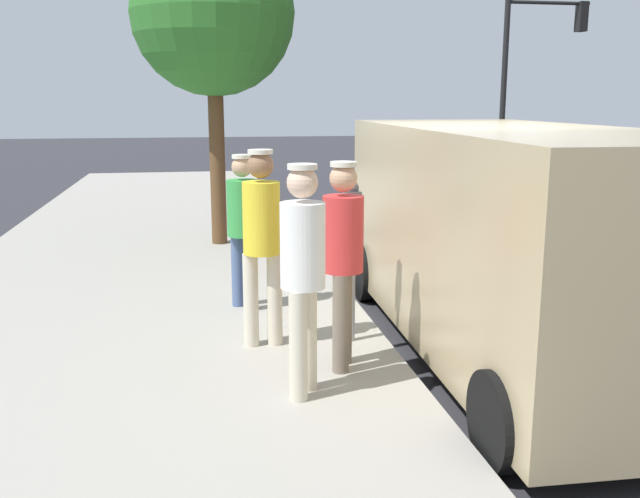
# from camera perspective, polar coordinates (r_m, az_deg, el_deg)

# --- Properties ---
(ground_plane) EXTENTS (80.00, 80.00, 0.00)m
(ground_plane) POSITION_cam_1_polar(r_m,az_deg,el_deg) (7.76, 11.42, -6.31)
(ground_plane) COLOR #2D2D33
(sidewalk_slab) EXTENTS (5.00, 32.00, 0.15)m
(sidewalk_slab) POSITION_cam_1_polar(r_m,az_deg,el_deg) (7.27, -15.44, -7.15)
(sidewalk_slab) COLOR #9E998E
(sidewalk_slab) RESTS_ON ground
(parking_meter_near) EXTENTS (0.14, 0.18, 1.52)m
(parking_meter_near) POSITION_cam_1_polar(r_m,az_deg,el_deg) (6.55, 2.59, 1.22)
(parking_meter_near) COLOR gray
(parking_meter_near) RESTS_ON sidewalk_slab
(pedestrian_in_yellow) EXTENTS (0.36, 0.34, 1.81)m
(pedestrian_in_yellow) POSITION_cam_1_polar(r_m,az_deg,el_deg) (6.44, -4.71, 1.19)
(pedestrian_in_yellow) COLOR beige
(pedestrian_in_yellow) RESTS_ON sidewalk_slab
(pedestrian_in_white) EXTENTS (0.34, 0.34, 1.79)m
(pedestrian_in_white) POSITION_cam_1_polar(r_m,az_deg,el_deg) (5.31, -1.39, -1.29)
(pedestrian_in_white) COLOR beige
(pedestrian_in_white) RESTS_ON sidewalk_slab
(pedestrian_in_green) EXTENTS (0.34, 0.34, 1.68)m
(pedestrian_in_green) POSITION_cam_1_polar(r_m,az_deg,el_deg) (7.67, -6.20, 2.20)
(pedestrian_in_green) COLOR #4C608C
(pedestrian_in_green) RESTS_ON sidewalk_slab
(pedestrian_in_red) EXTENTS (0.34, 0.35, 1.76)m
(pedestrian_in_red) POSITION_cam_1_polar(r_m,az_deg,el_deg) (5.87, 1.85, -0.21)
(pedestrian_in_red) COLOR #726656
(pedestrian_in_red) RESTS_ON sidewalk_slab
(parked_van) EXTENTS (2.23, 5.25, 2.15)m
(parked_van) POSITION_cam_1_polar(r_m,az_deg,el_deg) (6.84, 15.34, 1.04)
(parked_van) COLOR tan
(parked_van) RESTS_ON ground
(traffic_light_corner) EXTENTS (2.48, 0.42, 5.20)m
(traffic_light_corner) POSITION_cam_1_polar(r_m,az_deg,el_deg) (21.31, 16.78, 14.46)
(traffic_light_corner) COLOR black
(traffic_light_corner) RESTS_ON ground
(street_tree) EXTENTS (2.47, 2.47, 4.75)m
(street_tree) POSITION_cam_1_polar(r_m,az_deg,el_deg) (11.29, -8.59, 18.16)
(street_tree) COLOR brown
(street_tree) RESTS_ON sidewalk_slab
(fire_hydrant) EXTENTS (0.24, 0.24, 0.86)m
(fire_hydrant) POSITION_cam_1_polar(r_m,az_deg,el_deg) (9.58, -1.97, 0.93)
(fire_hydrant) COLOR red
(fire_hydrant) RESTS_ON sidewalk_slab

